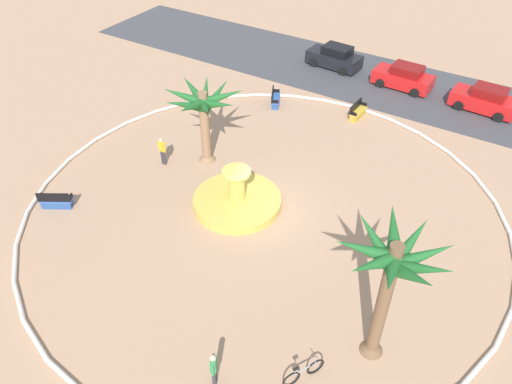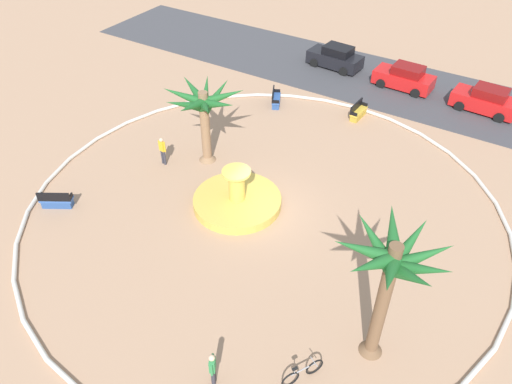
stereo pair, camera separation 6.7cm
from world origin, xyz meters
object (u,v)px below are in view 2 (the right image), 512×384
Objects in this scene: palm_tree_by_curb at (203,107)px; person_cyclist_helmet at (213,368)px; bench_west at (276,100)px; parked_car_leftmost at (335,57)px; parked_car_third at (486,100)px; bench_east at (358,113)px; bench_north at (57,201)px; fountain at (237,200)px; bicycle_red_frame at (302,373)px; palm_tree_near_fountain at (391,270)px; parked_car_second at (404,78)px; person_cyclist_photo at (162,150)px.

person_cyclist_helmet is at bearing -52.44° from palm_tree_by_curb.
parked_car_leftmost is (0.88, 7.20, 0.43)m from bench_west.
parked_car_third is (11.77, 6.39, 0.43)m from bench_west.
bench_east and bench_north have the same top height.
fountain is at bearing -98.71° from bench_east.
palm_tree_by_curb is at bearing 147.05° from fountain.
bicycle_red_frame is (7.18, -6.61, 0.08)m from fountain.
bench_west is 7.27m from parked_car_leftmost.
person_cyclist_helmet is at bearing -135.53° from palm_tree_near_fountain.
fountain is 2.88× the size of bicycle_red_frame.
fountain is at bearing 118.97° from person_cyclist_helmet.
person_cyclist_helmet is (4.63, -8.37, 0.60)m from fountain.
bench_north is 1.00× the size of person_cyclist_helmet.
parked_car_leftmost is at bearing 98.86° from fountain.
bench_north is (-3.91, -7.19, -3.02)m from palm_tree_by_curb.
bench_north is 12.64m from person_cyclist_helmet.
person_cyclist_helmet is (-4.18, -4.10, -3.54)m from palm_tree_near_fountain.
fountain is 1.07× the size of parked_car_third.
bicycle_red_frame is at bearing -124.85° from palm_tree_near_fountain.
palm_tree_near_fountain is at bearing -73.80° from parked_car_second.
bicycle_red_frame is at bearing -6.77° from bench_north.
palm_tree_near_fountain is 1.29× the size of palm_tree_by_curb.
parked_car_third is at bearing 63.04° from fountain.
bench_west and bench_north have the same top height.
person_cyclist_photo is 16.47m from parked_car_leftmost.
palm_tree_near_fountain is at bearing 55.15° from bicycle_red_frame.
bench_east is at bearing -53.35° from parked_car_leftmost.
palm_tree_by_curb is 1.09× the size of parked_car_third.
parked_car_leftmost and parked_car_third have the same top height.
fountain reaches higher than bench_north.
bench_east is 0.39× the size of parked_car_leftmost.
bicycle_red_frame is 3.14m from person_cyclist_helmet.
parked_car_second is at bearing -5.04° from parked_car_leftmost.
person_cyclist_photo is (-10.03, 9.13, 0.03)m from person_cyclist_helmet.
palm_tree_near_fountain reaches higher than person_cyclist_helmet.
palm_tree_near_fountain is 3.54× the size of bench_north.
bicycle_red_frame is 25.58m from parked_car_leftmost.
palm_tree_near_fountain reaches higher than bench_west.
parked_car_second is at bearing 106.20° from palm_tree_near_fountain.
palm_tree_by_curb reaches higher than parked_car_third.
bench_west is at bearing 74.85° from bench_north.
palm_tree_by_curb is 1.10× the size of parked_car_second.
parked_car_leftmost reaches higher than bench_north.
parked_car_second is (6.30, 6.72, 0.43)m from bench_west.
palm_tree_by_curb is at bearing 61.47° from bench_north.
bench_north reaches higher than bicycle_red_frame.
palm_tree_near_fountain is 1.42× the size of parked_car_second.
palm_tree_near_fountain is at bearing 2.11° from bench_north.
bench_north is at bearing -118.53° from palm_tree_by_curb.
parked_car_second and parked_car_third have the same top height.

